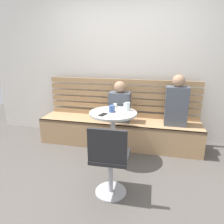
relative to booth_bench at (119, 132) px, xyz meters
The scene contains 14 objects.
ground 1.22m from the booth_bench, 90.00° to the right, with size 8.00×8.00×0.00m, color #514C47.
back_wall 1.31m from the booth_bench, 90.00° to the left, with size 5.20×0.10×2.90m, color silver.
booth_bench is the anchor object (origin of this frame).
booth_backrest 0.61m from the booth_bench, 90.00° to the left, with size 2.65×0.04×0.67m.
cafe_table 0.59m from the booth_bench, 88.05° to the right, with size 0.68×0.68×0.74m.
white_chair 1.35m from the booth_bench, 82.91° to the right, with size 0.41×0.41×0.85m.
person_adult 1.08m from the booth_bench, ahead, with size 0.34×0.22×0.79m.
person_child_left 0.52m from the booth_bench, 49.52° to the right, with size 0.34×0.22×0.67m.
cup_mug_blue 0.76m from the booth_bench, 89.98° to the right, with size 0.08×0.08×0.10m, color #3D5B9E.
cup_espresso_small 0.60m from the booth_bench, 92.88° to the right, with size 0.06×0.06×0.06m, color silver.
cup_glass_short 0.65m from the booth_bench, 59.46° to the right, with size 0.08×0.08×0.08m, color silver.
cup_glass_tall 0.72m from the booth_bench, 61.66° to the right, with size 0.07×0.07×0.12m, color silver.
plate_small 0.76m from the booth_bench, 74.35° to the right, with size 0.17×0.17×0.01m, color white.
phone_on_table 0.85m from the booth_bench, 97.76° to the right, with size 0.07×0.14×0.01m, color black.
Camera 1 is at (0.63, -2.01, 1.59)m, focal length 32.75 mm.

